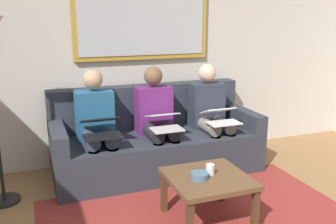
# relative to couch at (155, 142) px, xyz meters

# --- Properties ---
(wall_rear) EXTENTS (6.00, 0.12, 2.60)m
(wall_rear) POSITION_rel_couch_xyz_m (0.00, -0.48, 0.99)
(wall_rear) COLOR beige
(wall_rear) RESTS_ON ground_plane
(area_rug) EXTENTS (2.60, 1.80, 0.01)m
(area_rug) POSITION_rel_couch_xyz_m (0.00, 1.27, -0.31)
(area_rug) COLOR maroon
(area_rug) RESTS_ON ground_plane
(couch) EXTENTS (2.20, 0.90, 0.90)m
(couch) POSITION_rel_couch_xyz_m (0.00, 0.00, 0.00)
(couch) COLOR #2D333D
(couch) RESTS_ON ground_plane
(framed_mirror) EXTENTS (1.55, 0.05, 0.74)m
(framed_mirror) POSITION_rel_couch_xyz_m (0.00, -0.39, 1.24)
(framed_mirror) COLOR #B7892D
(coffee_table) EXTENTS (0.64, 0.64, 0.40)m
(coffee_table) POSITION_rel_couch_xyz_m (-0.05, 1.22, 0.03)
(coffee_table) COLOR brown
(coffee_table) RESTS_ON ground_plane
(cup) EXTENTS (0.07, 0.07, 0.09)m
(cup) POSITION_rel_couch_xyz_m (-0.08, 1.19, 0.13)
(cup) COLOR silver
(cup) RESTS_ON coffee_table
(bowl) EXTENTS (0.15, 0.15, 0.05)m
(bowl) POSITION_rel_couch_xyz_m (0.04, 1.24, 0.11)
(bowl) COLOR slate
(bowl) RESTS_ON coffee_table
(person_left) EXTENTS (0.38, 0.58, 1.14)m
(person_left) POSITION_rel_couch_xyz_m (-0.64, 0.07, 0.30)
(person_left) COLOR #2D3342
(person_left) RESTS_ON couch
(laptop_white) EXTENTS (0.34, 0.34, 0.15)m
(laptop_white) POSITION_rel_couch_xyz_m (-0.64, 0.31, 0.31)
(laptop_white) COLOR white
(person_middle) EXTENTS (0.38, 0.58, 1.14)m
(person_middle) POSITION_rel_couch_xyz_m (0.00, 0.07, 0.30)
(person_middle) COLOR #66236B
(person_middle) RESTS_ON couch
(laptop_silver) EXTENTS (0.31, 0.36, 0.15)m
(laptop_silver) POSITION_rel_couch_xyz_m (0.00, 0.31, 0.32)
(laptop_silver) COLOR silver
(person_right) EXTENTS (0.38, 0.58, 1.14)m
(person_right) POSITION_rel_couch_xyz_m (0.64, 0.07, 0.30)
(person_right) COLOR #235B84
(person_right) RESTS_ON couch
(laptop_black) EXTENTS (0.36, 0.39, 0.17)m
(laptop_black) POSITION_rel_couch_xyz_m (0.64, 0.30, 0.32)
(laptop_black) COLOR black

